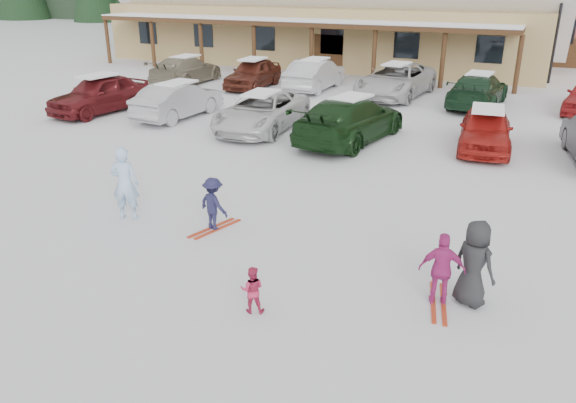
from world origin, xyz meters
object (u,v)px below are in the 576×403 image
at_px(adult_skier, 125,183).
at_px(parked_car_1, 178,100).
at_px(parked_car_11, 478,90).
at_px(parked_car_3, 350,119).
at_px(parked_car_4, 486,129).
at_px(parked_car_9, 315,75).
at_px(parked_car_2, 262,111).
at_px(bystander_dark, 474,264).
at_px(child_navy, 213,204).
at_px(lamp_post, 560,14).
at_px(parked_car_7, 186,70).
at_px(parked_car_10, 396,80).
at_px(child_magenta, 442,270).
at_px(parked_car_8, 253,73).
at_px(parked_car_0, 100,94).
at_px(toddler_red, 252,290).

xyz_separation_m(adult_skier, parked_car_1, (-4.80, 9.10, -0.17)).
bearing_deg(parked_car_11, parked_car_3, 70.12).
height_order(parked_car_4, parked_car_9, parked_car_9).
distance_m(parked_car_2, parked_car_4, 7.95).
bearing_deg(parked_car_4, parked_car_2, 179.86).
xyz_separation_m(bystander_dark, parked_car_2, (-8.80, 9.30, -0.10)).
bearing_deg(child_navy, lamp_post, -89.18).
xyz_separation_m(child_navy, parked_car_4, (4.88, 9.19, 0.07)).
height_order(parked_car_7, parked_car_10, parked_car_10).
xyz_separation_m(child_magenta, parked_car_4, (-0.39, 10.26, 0.01)).
bearing_deg(parked_car_8, parked_car_0, -115.66).
bearing_deg(toddler_red, bystander_dark, -173.42).
relative_size(child_magenta, parked_car_0, 0.30).
bearing_deg(child_navy, parked_car_10, -73.43).
bearing_deg(parked_car_11, parked_car_1, 37.17).
bearing_deg(toddler_red, parked_car_11, -115.98).
relative_size(toddler_red, parked_car_10, 0.15).
xyz_separation_m(child_navy, parked_car_11, (3.83, 15.95, 0.11)).
bearing_deg(parked_car_3, parked_car_8, -35.55).
bearing_deg(toddler_red, parked_car_7, -74.89).
bearing_deg(child_magenta, parked_car_4, -99.95).
xyz_separation_m(adult_skier, parked_car_2, (-0.83, 8.77, -0.19)).
height_order(child_navy, bystander_dark, bystander_dark).
distance_m(child_navy, parked_car_10, 16.63).
xyz_separation_m(child_navy, parked_car_2, (-3.04, 8.46, 0.08)).
xyz_separation_m(lamp_post, child_navy, (-6.63, -23.64, -2.91)).
bearing_deg(parked_car_8, parked_car_1, -90.46).
xyz_separation_m(bystander_dark, parked_car_0, (-16.30, 9.06, -0.01)).
distance_m(bystander_dark, parked_car_2, 12.81).
relative_size(bystander_dark, parked_car_10, 0.28).
bearing_deg(parked_car_2, bystander_dark, -49.34).
bearing_deg(adult_skier, parked_car_4, -147.55).
bearing_deg(parked_car_8, child_magenta, -56.24).
height_order(adult_skier, bystander_dark, adult_skier).
bearing_deg(child_navy, parked_car_7, -37.83).
bearing_deg(lamp_post, adult_skier, -110.27).
height_order(parked_car_3, parked_car_8, parked_car_3).
height_order(adult_skier, child_magenta, adult_skier).
bearing_deg(parked_car_10, parked_car_1, -126.33).
bearing_deg(adult_skier, parked_car_7, -81.37).
bearing_deg(parked_car_9, child_navy, 104.44).
bearing_deg(lamp_post, child_magenta, -93.16).
distance_m(toddler_red, parked_car_9, 20.42).
height_order(parked_car_1, parked_car_3, parked_car_3).
distance_m(child_magenta, bystander_dark, 0.56).
height_order(parked_car_2, parked_car_11, parked_car_11).
height_order(parked_car_8, parked_car_10, parked_car_10).
relative_size(parked_car_2, parked_car_8, 1.17).
bearing_deg(parked_car_3, toddler_red, 108.66).
xyz_separation_m(toddler_red, parked_car_0, (-12.92, 10.87, 0.35)).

